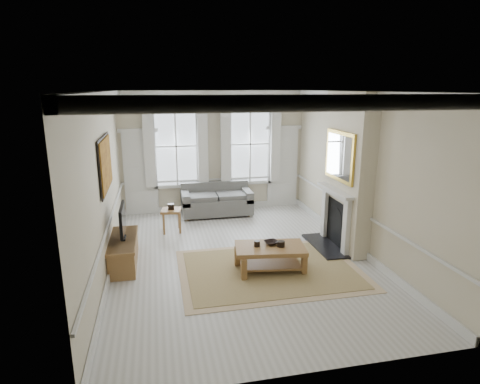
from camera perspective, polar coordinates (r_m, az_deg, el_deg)
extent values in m
plane|color=#B7B5AD|center=(8.51, -0.05, -9.38)|extent=(7.20, 7.20, 0.00)
plane|color=white|center=(7.78, -0.05, 14.17)|extent=(7.20, 7.20, 0.00)
plane|color=beige|center=(11.46, -3.78, 5.73)|extent=(5.20, 0.00, 5.20)
plane|color=beige|center=(7.87, -18.91, 0.90)|extent=(0.00, 7.20, 7.20)
plane|color=beige|center=(8.87, 16.64, 2.55)|extent=(0.00, 7.20, 7.20)
cube|color=silver|center=(11.41, -13.95, 2.49)|extent=(0.90, 0.08, 2.30)
cube|color=silver|center=(11.98, 6.06, 3.40)|extent=(0.90, 0.08, 2.30)
cube|color=gold|center=(8.09, -18.59, 3.81)|extent=(0.05, 1.66, 1.06)
cube|color=beige|center=(8.96, 15.05, 2.78)|extent=(0.35, 1.70, 3.38)
cube|color=black|center=(9.26, 12.00, -7.50)|extent=(0.55, 1.50, 0.05)
cube|color=silver|center=(8.69, 14.86, -5.29)|extent=(0.10, 0.18, 1.15)
cube|color=silver|center=(9.63, 11.95, -3.16)|extent=(0.10, 0.18, 1.15)
cube|color=silver|center=(8.93, 13.31, 0.21)|extent=(0.20, 1.45, 0.06)
cube|color=black|center=(9.18, 13.57, -4.30)|extent=(0.02, 0.92, 1.00)
cube|color=gold|center=(8.80, 13.94, 4.96)|extent=(0.06, 1.26, 1.06)
cube|color=#5C5C59|center=(11.24, -3.35, -1.87)|extent=(1.93, 0.94, 0.44)
cube|color=#5C5C59|center=(11.49, -3.65, 0.45)|extent=(1.93, 0.20, 0.44)
cube|color=#5C5C59|center=(11.08, -7.78, -0.83)|extent=(0.20, 0.94, 0.30)
cube|color=#5C5C59|center=(11.32, 0.96, -0.36)|extent=(0.20, 0.94, 0.30)
cylinder|color=brown|center=(10.89, -7.45, -3.83)|extent=(0.06, 0.06, 0.08)
cylinder|color=brown|center=(11.78, 0.47, -2.28)|extent=(0.06, 0.06, 0.08)
cube|color=brown|center=(9.99, -9.77, -2.61)|extent=(0.54, 0.54, 0.06)
cube|color=brown|center=(9.90, -10.72, -4.55)|extent=(0.05, 0.05, 0.51)
cube|color=brown|center=(9.91, -8.60, -4.43)|extent=(0.05, 0.05, 0.51)
cube|color=brown|center=(10.25, -10.77, -3.89)|extent=(0.05, 0.05, 0.51)
cube|color=brown|center=(10.26, -8.73, -3.78)|extent=(0.05, 0.05, 0.51)
cube|color=#977D4E|center=(8.00, 4.25, -10.95)|extent=(3.50, 2.60, 0.02)
cube|color=brown|center=(7.82, 4.31, -7.98)|extent=(1.43, 0.96, 0.08)
cube|color=brown|center=(7.54, 0.68, -10.93)|extent=(0.10, 0.10, 0.42)
cube|color=brown|center=(7.84, 8.92, -10.06)|extent=(0.10, 0.10, 0.42)
cube|color=brown|center=(8.05, -0.23, -9.20)|extent=(0.10, 0.10, 0.42)
cube|color=brown|center=(8.33, 7.51, -8.47)|extent=(0.10, 0.10, 0.42)
cylinder|color=black|center=(7.77, 2.44, -7.35)|extent=(0.11, 0.11, 0.11)
cylinder|color=black|center=(7.80, 5.85, -7.36)|extent=(0.15, 0.15, 0.11)
imported|color=black|center=(7.90, 4.47, -7.19)|extent=(0.32, 0.32, 0.07)
cube|color=brown|center=(8.46, -16.20, -8.12)|extent=(0.49, 1.53, 0.55)
cube|color=black|center=(8.36, -16.20, -6.28)|extent=(0.08, 0.30, 0.03)
cube|color=black|center=(8.23, -16.39, -3.74)|extent=(0.05, 0.90, 0.55)
cube|color=black|center=(8.23, -16.18, -3.73)|extent=(0.01, 0.83, 0.49)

